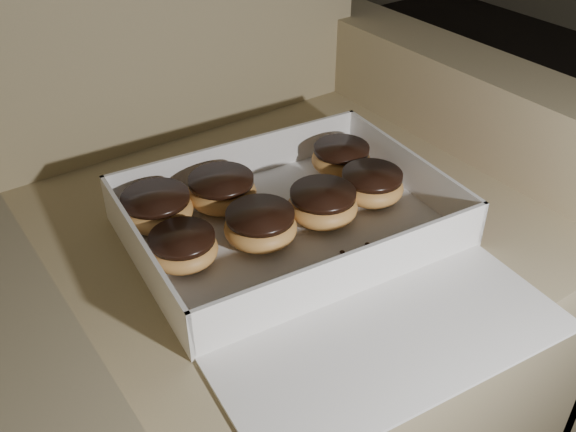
# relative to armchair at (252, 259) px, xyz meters

# --- Properties ---
(armchair) EXTENTS (0.96, 0.81, 1.01)m
(armchair) POSITION_rel_armchair_xyz_m (0.00, 0.00, 0.00)
(armchair) COLOR #8A7E58
(armchair) RESTS_ON floor
(bakery_box) EXTENTS (0.48, 0.55, 0.07)m
(bakery_box) POSITION_rel_armchair_xyz_m (-0.01, -0.17, 0.15)
(bakery_box) COLOR white
(bakery_box) RESTS_ON armchair
(donut_a) EXTENTS (0.10, 0.10, 0.05)m
(donut_a) POSITION_rel_armchair_xyz_m (0.14, -0.13, 0.17)
(donut_a) COLOR #DD9B4D
(donut_a) RESTS_ON bakery_box
(donut_b) EXTENTS (0.10, 0.10, 0.05)m
(donut_b) POSITION_rel_armchair_xyz_m (0.15, -0.04, 0.17)
(donut_b) COLOR #DD9B4D
(donut_b) RESTS_ON bakery_box
(donut_c) EXTENTS (0.10, 0.10, 0.05)m
(donut_c) POSITION_rel_armchair_xyz_m (-0.06, -0.02, 0.17)
(donut_c) COLOR #DD9B4D
(donut_c) RESTS_ON bakery_box
(donut_d) EXTENTS (0.10, 0.10, 0.05)m
(donut_d) POSITION_rel_armchair_xyz_m (0.04, -0.13, 0.17)
(donut_d) COLOR #DD9B4D
(donut_d) RESTS_ON bakery_box
(donut_e) EXTENTS (0.10, 0.10, 0.05)m
(donut_e) POSITION_rel_armchair_xyz_m (-0.06, -0.13, 0.17)
(donut_e) COLOR #DD9B4D
(donut_e) RESTS_ON bakery_box
(donut_f) EXTENTS (0.09, 0.09, 0.05)m
(donut_f) POSITION_rel_armchair_xyz_m (-0.17, -0.11, 0.17)
(donut_f) COLOR #DD9B4D
(donut_f) RESTS_ON bakery_box
(donut_g) EXTENTS (0.10, 0.10, 0.05)m
(donut_g) POSITION_rel_armchair_xyz_m (-0.16, -0.01, 0.17)
(donut_g) COLOR #DD9B4D
(donut_g) RESTS_ON bakery_box
(crumb_a) EXTENTS (0.01, 0.01, 0.00)m
(crumb_a) POSITION_rel_armchair_xyz_m (0.02, -0.21, 0.14)
(crumb_a) COLOR black
(crumb_a) RESTS_ON bakery_box
(crumb_b) EXTENTS (0.01, 0.01, 0.00)m
(crumb_b) POSITION_rel_armchair_xyz_m (0.06, -0.22, 0.14)
(crumb_b) COLOR black
(crumb_b) RESTS_ON bakery_box
(crumb_c) EXTENTS (0.01, 0.01, 0.00)m
(crumb_c) POSITION_rel_armchair_xyz_m (-0.18, -0.22, 0.14)
(crumb_c) COLOR black
(crumb_c) RESTS_ON bakery_box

